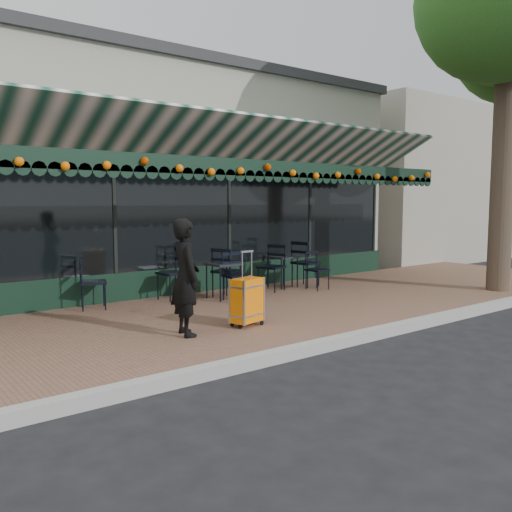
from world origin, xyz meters
TOP-DOWN VIEW (x-y plane):
  - ground at (0.00, 0.00)m, footprint 80.00×80.00m
  - sidewalk at (0.00, 2.00)m, footprint 18.00×4.00m
  - curb at (0.00, -0.08)m, footprint 18.00×0.16m
  - restaurant_building at (0.00, 7.84)m, footprint 12.00×9.60m
  - neighbor_building_right at (13.00, 8.00)m, footprint 12.00×8.00m
  - woman at (-1.24, 1.20)m, footprint 0.47×0.62m
  - suitcase at (-0.30, 1.13)m, footprint 0.51×0.37m
  - cafe_table_a at (2.33, 3.41)m, footprint 0.51×0.51m
  - cafe_table_b at (0.63, 3.06)m, footprint 0.52×0.52m
  - chair_a_left at (1.87, 3.21)m, footprint 0.58×0.58m
  - chair_a_right at (2.78, 3.21)m, footprint 0.55×0.55m
  - chair_a_front at (2.67, 2.75)m, footprint 0.40×0.40m
  - chair_b_left at (-0.12, 3.55)m, footprint 0.51×0.51m
  - chair_b_right at (0.80, 3.18)m, footprint 0.60×0.60m
  - chair_b_front at (0.71, 2.75)m, footprint 0.48×0.48m
  - chair_solo at (-1.55, 3.62)m, footprint 0.54×0.54m

SIDE VIEW (x-z plane):
  - ground at x=0.00m, z-range 0.00..0.00m
  - sidewalk at x=0.00m, z-range 0.00..0.15m
  - curb at x=0.00m, z-range 0.00..0.15m
  - suitcase at x=-0.30m, z-range -0.02..1.03m
  - chair_a_front at x=2.67m, z-range 0.15..0.92m
  - chair_solo at x=-1.55m, z-range 0.15..1.00m
  - chair_b_front at x=0.71m, z-range 0.15..1.02m
  - chair_a_left at x=1.87m, z-range 0.15..1.06m
  - chair_b_right at x=0.80m, z-range 0.15..1.07m
  - chair_b_left at x=-0.12m, z-range 0.15..1.08m
  - chair_a_right at x=2.78m, z-range 0.15..1.10m
  - cafe_table_a at x=2.33m, z-range 0.40..1.03m
  - cafe_table_b at x=0.63m, z-range 0.41..1.05m
  - woman at x=-1.24m, z-range 0.15..1.68m
  - restaurant_building at x=0.00m, z-range 0.02..4.52m
  - neighbor_building_right at x=13.00m, z-range 0.00..4.80m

